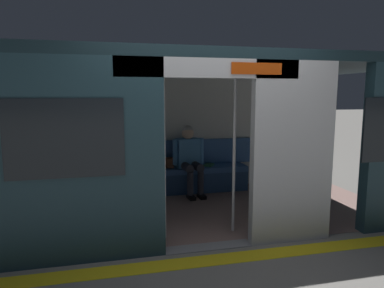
% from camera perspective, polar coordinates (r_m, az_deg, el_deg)
% --- Properties ---
extents(ground_plane, '(60.00, 60.00, 0.00)m').
position_cam_1_polar(ground_plane, '(4.03, 2.68, -16.66)').
color(ground_plane, gray).
extents(platform_edge_strip, '(8.00, 0.24, 0.01)m').
position_cam_1_polar(platform_edge_strip, '(3.77, 3.99, -18.46)').
color(platform_edge_strip, yellow).
rests_on(platform_edge_strip, ground_plane).
extents(train_car, '(6.40, 2.71, 2.18)m').
position_cam_1_polar(train_car, '(4.80, -1.85, 5.27)').
color(train_car, silver).
rests_on(train_car, ground_plane).
extents(bench_seat, '(2.62, 0.44, 0.44)m').
position_cam_1_polar(bench_seat, '(5.96, -3.14, -4.96)').
color(bench_seat, '#38609E').
rests_on(bench_seat, ground_plane).
extents(person_seated, '(0.55, 0.70, 1.17)m').
position_cam_1_polar(person_seated, '(5.89, -0.43, -1.86)').
color(person_seated, '#4C8CC6').
rests_on(person_seated, ground_plane).
extents(handbag, '(0.26, 0.15, 0.17)m').
position_cam_1_polar(handbag, '(5.96, -4.33, -3.12)').
color(handbag, brown).
rests_on(handbag, bench_seat).
extents(book, '(0.25, 0.27, 0.03)m').
position_cam_1_polar(book, '(6.15, 2.76, -3.44)').
color(book, '#33723F').
rests_on(book, bench_seat).
extents(grab_pole_door, '(0.04, 0.04, 2.04)m').
position_cam_1_polar(grab_pole_door, '(3.98, -4.65, -1.56)').
color(grab_pole_door, silver).
rests_on(grab_pole_door, ground_plane).
extents(grab_pole_far, '(0.04, 0.04, 2.04)m').
position_cam_1_polar(grab_pole_far, '(4.21, 6.96, -1.07)').
color(grab_pole_far, silver).
rests_on(grab_pole_far, ground_plane).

